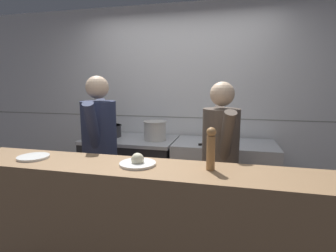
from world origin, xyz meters
name	(u,v)px	position (x,y,z in m)	size (l,w,h in m)	color
wall_back_tiled	(181,106)	(0.00, 1.49, 1.30)	(8.00, 0.06, 2.60)	white
oven_range	(131,173)	(-0.57, 1.09, 0.46)	(1.13, 0.71, 0.91)	#232326
prep_counter	(224,181)	(0.60, 1.09, 0.46)	(1.16, 0.65, 0.92)	#B7BABF
pass_counter	(138,235)	(0.03, -0.30, 0.51)	(2.74, 0.45, 1.03)	#93704C
stock_pot	(108,130)	(-0.89, 1.12, 0.99)	(0.36, 0.36, 0.15)	#2D2D33
sauce_pot	(155,130)	(-0.24, 1.05, 1.04)	(0.28, 0.28, 0.23)	beige
chefs_knife	(211,145)	(0.45, 0.93, 0.92)	(0.35, 0.14, 0.02)	#B7BABF
plated_dish_main	(33,157)	(-0.81, -0.30, 1.04)	(0.23, 0.23, 0.02)	white
plated_dish_appetiser	(138,162)	(0.03, -0.27, 1.05)	(0.26, 0.26, 0.09)	white
pepper_mill	(211,148)	(0.53, -0.26, 1.18)	(0.06, 0.06, 0.29)	#AD7A47
chef_head_cook	(100,151)	(-0.61, 0.37, 0.93)	(0.41, 0.73, 1.67)	black
chef_sous	(220,162)	(0.57, 0.38, 0.90)	(0.40, 0.70, 1.61)	black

